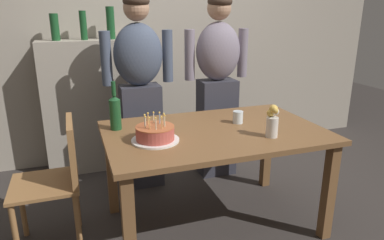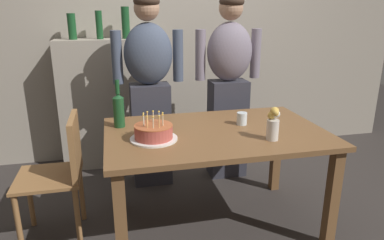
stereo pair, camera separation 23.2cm
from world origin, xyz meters
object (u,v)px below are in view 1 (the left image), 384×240
wine_bottle (115,111)px  person_woman_cardigan (217,85)px  flower_vase (273,121)px  birthday_cake (155,134)px  water_glass_near (238,117)px  person_man_bearded (140,91)px  dining_chair (59,174)px

wine_bottle → person_woman_cardigan: 1.15m
flower_vase → person_woman_cardigan: bearing=86.9°
birthday_cake → flower_vase: bearing=-12.6°
birthday_cake → water_glass_near: bearing=14.2°
person_woman_cardigan → person_man_bearded: bearing=0.0°
birthday_cake → person_woman_cardigan: person_woman_cardigan is taller
birthday_cake → dining_chair: size_ratio=0.35×
wine_bottle → person_woman_cardigan: (1.00, 0.56, 0.00)m
wine_bottle → person_man_bearded: 0.63m
birthday_cake → water_glass_near: (0.66, 0.17, -0.00)m
person_man_bearded → dining_chair: 1.04m
wine_bottle → flower_vase: wine_bottle is taller
wine_bottle → dining_chair: size_ratio=0.39×
person_man_bearded → water_glass_near: bearing=129.2°
wine_bottle → person_man_bearded: size_ratio=0.20×
birthday_cake → person_woman_cardigan: bearing=47.8°
person_man_bearded → wine_bottle: bearing=63.4°
person_man_bearded → dining_chair: person_man_bearded is taller
person_man_bearded → person_woman_cardigan: same height
flower_vase → dining_chair: flower_vase is taller
wine_bottle → dining_chair: 0.55m
birthday_cake → dining_chair: bearing=162.7°
person_woman_cardigan → flower_vase: bearing=86.9°
birthday_cake → person_woman_cardigan: (0.80, 0.88, 0.09)m
water_glass_near → wine_bottle: size_ratio=0.26×
flower_vase → dining_chair: size_ratio=0.24×
person_woman_cardigan → dining_chair: 1.61m
water_glass_near → person_man_bearded: person_man_bearded is taller
water_glass_near → person_woman_cardigan: 0.73m
dining_chair → wine_bottle: bearing=107.9°
birthday_cake → wine_bottle: bearing=122.7°
birthday_cake → flower_vase: (0.74, -0.17, 0.06)m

